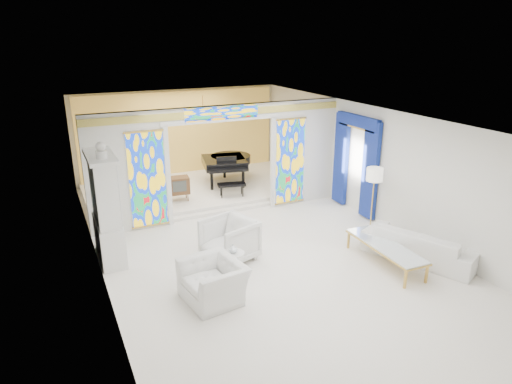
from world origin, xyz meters
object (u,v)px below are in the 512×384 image
armchair_left (213,281)px  sofa (420,244)px  armchair_right (229,240)px  grand_piano (227,162)px  coffee_table (386,246)px  tv_console (178,185)px  china_cabinet (106,209)px

armchair_left → sofa: armchair_left is taller
armchair_right → sofa: size_ratio=0.43×
grand_piano → armchair_right: bearing=-99.2°
coffee_table → grand_piano: (-1.07, 6.40, 0.43)m
armchair_left → grand_piano: 6.73m
armchair_right → tv_console: (-0.07, 3.68, 0.17)m
armchair_right → grand_piano: (1.87, 4.75, 0.38)m
china_cabinet → sofa: (6.17, -2.95, -0.82)m
coffee_table → grand_piano: bearing=99.5°
china_cabinet → tv_console: bearing=47.6°
armchair_left → grand_piano: (2.75, 6.12, 0.48)m
sofa → coffee_table: bearing=57.0°
china_cabinet → armchair_right: china_cabinet is taller
coffee_table → tv_console: bearing=119.4°
sofa → grand_piano: (-1.93, 6.53, 0.50)m
armchair_right → coffee_table: 3.37m
armchair_left → armchair_right: bearing=138.8°
armchair_right → sofa: armchair_right is taller
tv_console → armchair_left: bearing=-92.5°
armchair_left → coffee_table: (3.82, -0.28, 0.05)m
armchair_right → coffee_table: size_ratio=0.49×
china_cabinet → armchair_left: china_cabinet is taller
sofa → armchair_left: bearing=60.7°
armchair_left → sofa: (4.68, -0.41, -0.02)m
tv_console → coffee_table: bearing=-54.0°
sofa → coffee_table: (-0.86, 0.13, 0.07)m
armchair_left → coffee_table: bearing=77.3°
tv_console → sofa: bearing=-48.1°
armchair_left → armchair_right: size_ratio=1.12×
china_cabinet → grand_piano: (4.24, 3.58, -0.32)m
sofa → tv_console: (-3.87, 5.47, 0.28)m
tv_console → armchair_right: bearing=-82.3°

